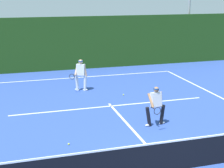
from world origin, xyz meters
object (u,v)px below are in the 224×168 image
player_near (156,104)px  light_pole (189,3)px  tennis_ball (123,95)px  player_far (81,74)px  tennis_ball_extra (69,144)px

player_near → light_pole: 14.22m
player_near → tennis_ball: 4.16m
player_far → tennis_ball_extra: player_far is taller
tennis_ball_extra → player_near: bearing=13.1°
tennis_ball → light_pole: (7.52, 7.48, 4.15)m
player_far → light_pole: size_ratio=0.24×
player_far → light_pole: (9.36, 6.01, 3.28)m
player_near → tennis_ball_extra: bearing=6.6°
tennis_ball → tennis_ball_extra: same height
tennis_ball → light_pole: 11.39m
tennis_ball_extra → light_pole: light_pole is taller
tennis_ball → light_pole: light_pole is taller
player_far → tennis_ball_extra: bearing=103.0°
player_far → light_pole: 11.60m
player_near → player_far: 5.84m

